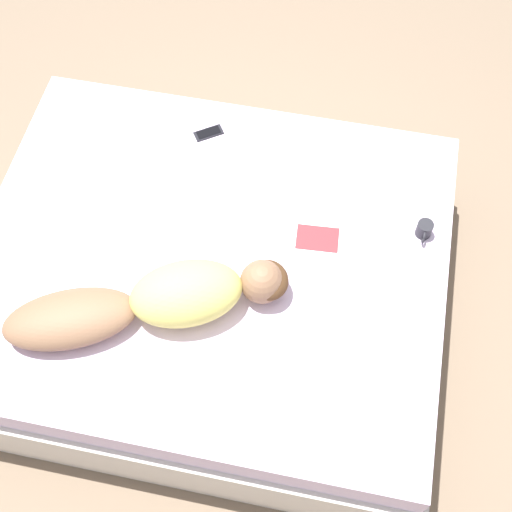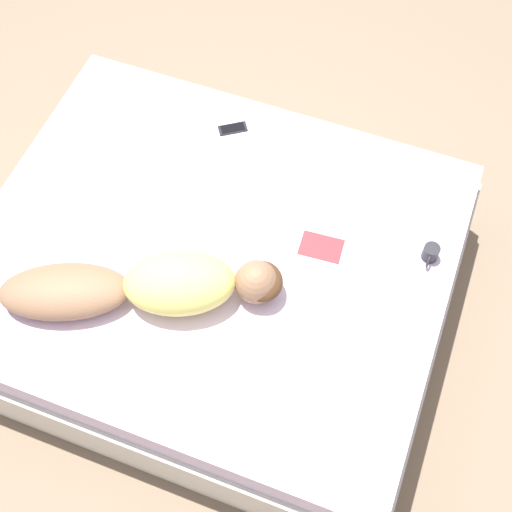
{
  "view_description": "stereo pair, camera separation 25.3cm",
  "coord_description": "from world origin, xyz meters",
  "px_view_note": "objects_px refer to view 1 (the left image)",
  "views": [
    {
      "loc": [
        1.54,
        0.53,
        3.37
      ],
      "look_at": [
        -0.01,
        0.22,
        0.61
      ],
      "focal_mm": 50.0,
      "sensor_mm": 36.0,
      "label": 1
    },
    {
      "loc": [
        1.47,
        0.77,
        3.37
      ],
      "look_at": [
        -0.01,
        0.22,
        0.61
      ],
      "focal_mm": 50.0,
      "sensor_mm": 36.0,
      "label": 2
    }
  ],
  "objects_px": {
    "person": "(159,300)",
    "coffee_mug": "(424,229)",
    "cell_phone": "(209,133)",
    "open_magazine": "(319,221)"
  },
  "relations": [
    {
      "from": "coffee_mug",
      "to": "cell_phone",
      "type": "xyz_separation_m",
      "value": [
        -0.38,
        -1.11,
        -0.04
      ]
    },
    {
      "from": "cell_phone",
      "to": "open_magazine",
      "type": "bearing_deg",
      "value": 22.87
    },
    {
      "from": "coffee_mug",
      "to": "cell_phone",
      "type": "bearing_deg",
      "value": -109.05
    },
    {
      "from": "open_magazine",
      "to": "person",
      "type": "bearing_deg",
      "value": -49.77
    },
    {
      "from": "person",
      "to": "coffee_mug",
      "type": "relative_size",
      "value": 10.94
    },
    {
      "from": "cell_phone",
      "to": "person",
      "type": "bearing_deg",
      "value": -32.53
    },
    {
      "from": "person",
      "to": "open_magazine",
      "type": "relative_size",
      "value": 2.82
    },
    {
      "from": "open_magazine",
      "to": "coffee_mug",
      "type": "bearing_deg",
      "value": 88.96
    },
    {
      "from": "person",
      "to": "cell_phone",
      "type": "xyz_separation_m",
      "value": [
        -1.0,
        -0.03,
        -0.09
      ]
    },
    {
      "from": "coffee_mug",
      "to": "person",
      "type": "bearing_deg",
      "value": -60.34
    }
  ]
}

